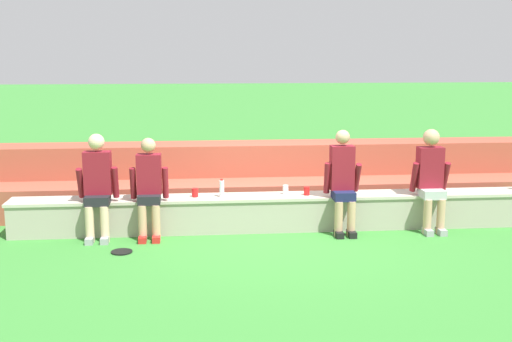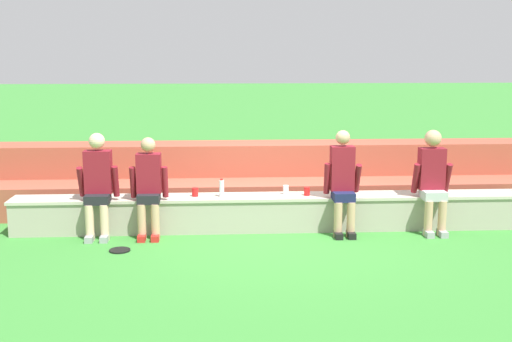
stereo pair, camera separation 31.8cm
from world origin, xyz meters
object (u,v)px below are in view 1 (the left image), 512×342
(person_right_of_center, at_px, (431,177))
(water_bottle_near_left, at_px, (222,188))
(frisbee, at_px, (122,252))
(plastic_cup_middle, at_px, (307,191))
(person_center, at_px, (343,180))
(person_far_left, at_px, (97,184))
(person_left_of_center, at_px, (149,186))
(plastic_cup_right_end, at_px, (195,193))
(plastic_cup_left_end, at_px, (286,190))

(person_right_of_center, bearing_deg, water_bottle_near_left, 175.82)
(frisbee, bearing_deg, water_bottle_near_left, 33.41)
(water_bottle_near_left, relative_size, plastic_cup_middle, 2.16)
(person_center, xyz_separation_m, plastic_cup_middle, (-0.45, 0.22, -0.19))
(plastic_cup_middle, bearing_deg, frisbee, -160.94)
(water_bottle_near_left, bearing_deg, person_far_left, -173.25)
(person_far_left, bearing_deg, frisbee, -61.20)
(water_bottle_near_left, xyz_separation_m, frisbee, (-1.27, -0.84, -0.59))
(person_left_of_center, relative_size, person_center, 0.95)
(person_center, relative_size, plastic_cup_right_end, 11.77)
(person_center, distance_m, person_right_of_center, 1.22)
(person_far_left, height_order, person_center, person_center)
(plastic_cup_right_end, bearing_deg, person_center, -7.35)
(plastic_cup_middle, distance_m, plastic_cup_right_end, 1.53)
(person_left_of_center, bearing_deg, person_right_of_center, 0.08)
(plastic_cup_middle, bearing_deg, person_right_of_center, -7.23)
(person_center, distance_m, plastic_cup_middle, 0.54)
(person_right_of_center, height_order, plastic_cup_left_end, person_right_of_center)
(person_far_left, relative_size, frisbee, 5.29)
(plastic_cup_left_end, bearing_deg, frisbee, -156.67)
(person_far_left, bearing_deg, person_center, -0.38)
(frisbee, bearing_deg, plastic_cup_left_end, 23.33)
(person_right_of_center, relative_size, plastic_cup_right_end, 11.75)
(water_bottle_near_left, distance_m, frisbee, 1.63)
(person_far_left, height_order, plastic_cup_left_end, person_far_left)
(person_far_left, relative_size, person_left_of_center, 1.04)
(person_right_of_center, distance_m, frisbee, 4.23)
(person_left_of_center, height_order, person_right_of_center, person_right_of_center)
(person_right_of_center, bearing_deg, plastic_cup_right_end, 175.56)
(person_center, bearing_deg, plastic_cup_right_end, 172.65)
(person_far_left, relative_size, person_right_of_center, 0.99)
(plastic_cup_middle, bearing_deg, person_center, -25.84)
(person_right_of_center, distance_m, plastic_cup_middle, 1.70)
(water_bottle_near_left, relative_size, plastic_cup_left_end, 1.99)
(plastic_cup_middle, bearing_deg, person_left_of_center, -174.15)
(person_left_of_center, height_order, water_bottle_near_left, person_left_of_center)
(person_left_of_center, xyz_separation_m, plastic_cup_middle, (2.13, 0.22, -0.16))
(person_left_of_center, relative_size, plastic_cup_left_end, 10.44)
(person_right_of_center, distance_m, plastic_cup_left_end, 1.99)
(person_far_left, xyz_separation_m, water_bottle_near_left, (1.62, 0.19, -0.14))
(person_far_left, distance_m, person_left_of_center, 0.67)
(water_bottle_near_left, relative_size, plastic_cup_right_end, 2.12)
(water_bottle_near_left, distance_m, plastic_cup_middle, 1.17)
(person_center, bearing_deg, person_right_of_center, 0.30)
(person_right_of_center, distance_m, plastic_cup_right_end, 3.22)
(person_left_of_center, relative_size, person_right_of_center, 0.95)
(person_right_of_center, xyz_separation_m, frisbee, (-4.11, -0.63, -0.74))
(person_center, bearing_deg, frisbee, -167.83)
(person_far_left, relative_size, plastic_cup_left_end, 10.91)
(plastic_cup_right_end, bearing_deg, person_far_left, -169.50)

